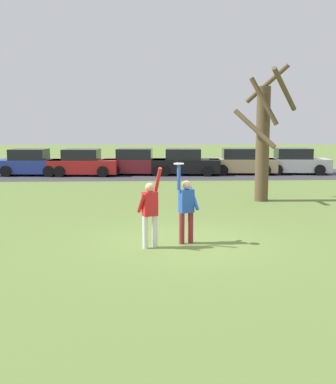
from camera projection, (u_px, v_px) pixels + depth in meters
The scene contains 12 objects.
ground_plane at pixel (181, 243), 12.68m from camera, with size 120.00×120.00×0.00m, color olive.
person_catcher at pixel (186, 206), 12.46m from camera, with size 0.58×0.50×2.08m.
person_defender at pixel (150, 209), 12.01m from camera, with size 0.64×0.58×2.04m.
frisbee_disc at pixel (179, 164), 12.21m from camera, with size 0.26×0.26×0.02m, color white.
parked_car_blue at pixel (31, 163), 29.09m from camera, with size 4.23×2.29×1.59m.
parked_car_red at pixel (83, 164), 28.94m from camera, with size 4.23×2.29×1.59m.
parked_car_maroon at pixel (136, 163), 29.47m from camera, with size 4.23×2.29×1.59m.
parked_car_black at pixel (185, 163), 29.36m from camera, with size 4.23×2.29×1.59m.
parked_car_tan at pixel (242, 162), 29.76m from camera, with size 4.23×2.29×1.59m.
parked_car_silver at pixel (295, 162), 29.89m from camera, with size 4.23×2.29×1.59m.
parking_strip at pixel (162, 175), 29.48m from camera, with size 25.30×6.40×0.01m, color #38383D.
bare_tree_tall at pixel (264, 136), 19.15m from camera, with size 2.60×2.53×5.50m.
Camera 1 is at (-0.92, -12.33, 3.10)m, focal length 45.17 mm.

